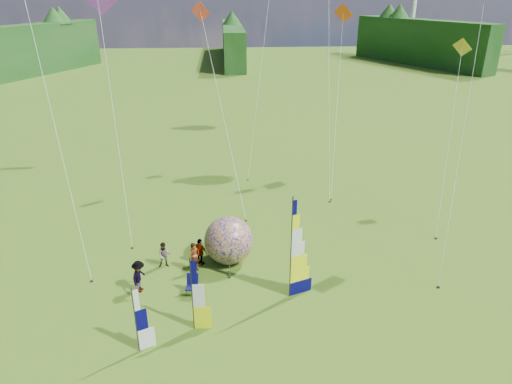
{
  "coord_description": "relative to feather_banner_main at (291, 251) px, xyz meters",
  "views": [
    {
      "loc": [
        -2.43,
        -15.59,
        14.3
      ],
      "look_at": [
        -1.0,
        4.0,
        5.5
      ],
      "focal_mm": 32.0,
      "sensor_mm": 36.0,
      "label": 1
    }
  ],
  "objects": [
    {
      "name": "ground",
      "position": [
        -0.64,
        -3.19,
        -2.69
      ],
      "size": [
        220.0,
        220.0,
        0.0
      ],
      "primitive_type": "plane",
      "color": "#5A841A",
      "rests_on": "ground"
    },
    {
      "name": "treeline_ring",
      "position": [
        -0.64,
        -3.19,
        1.31
      ],
      "size": [
        210.0,
        210.0,
        8.0
      ],
      "primitive_type": null,
      "color": "#2C5124",
      "rests_on": "ground"
    },
    {
      "name": "feather_banner_main",
      "position": [
        0.0,
        0.0,
        0.0
      ],
      "size": [
        1.39,
        0.61,
        5.38
      ],
      "primitive_type": null,
      "rotation": [
        0.0,
        0.0,
        0.36
      ],
      "color": "#05034B",
      "rests_on": "ground"
    },
    {
      "name": "side_banner_left",
      "position": [
        -4.69,
        -2.07,
        -0.85
      ],
      "size": [
        1.02,
        0.16,
        3.68
      ],
      "primitive_type": null,
      "rotation": [
        0.0,
        0.0,
        -0.06
      ],
      "color": "#EFFF0C",
      "rests_on": "ground"
    },
    {
      "name": "side_banner_far",
      "position": [
        -6.98,
        -3.32,
        -1.11
      ],
      "size": [
        0.9,
        0.47,
        3.15
      ],
      "primitive_type": null,
      "rotation": [
        0.0,
        0.0,
        0.42
      ],
      "color": "white",
      "rests_on": "ground"
    },
    {
      "name": "bol_inflatable",
      "position": [
        -2.99,
        3.5,
        -1.32
      ],
      "size": [
        2.98,
        2.98,
        2.74
      ],
      "primitive_type": "sphere",
      "rotation": [
        0.0,
        0.0,
        -0.09
      ],
      "color": "#000D72",
      "rests_on": "ground"
    },
    {
      "name": "spectator_a",
      "position": [
        -4.87,
        2.64,
        -1.81
      ],
      "size": [
        0.75,
        0.75,
        1.76
      ],
      "primitive_type": "imported",
      "rotation": [
        0.0,
        0.0,
        0.76
      ],
      "color": "#66594C",
      "rests_on": "ground"
    },
    {
      "name": "spectator_b",
      "position": [
        -6.58,
        3.2,
        -1.93
      ],
      "size": [
        0.76,
        0.42,
        1.52
      ],
      "primitive_type": "imported",
      "rotation": [
        0.0,
        0.0,
        0.07
      ],
      "color": "#66594C",
      "rests_on": "ground"
    },
    {
      "name": "spectator_c",
      "position": [
        -7.6,
        1.02,
        -1.81
      ],
      "size": [
        0.7,
        1.21,
        1.77
      ],
      "primitive_type": "imported",
      "rotation": [
        0.0,
        0.0,
        1.31
      ],
      "color": "#66594C",
      "rests_on": "ground"
    },
    {
      "name": "spectator_d",
      "position": [
        -4.6,
        3.3,
        -1.88
      ],
      "size": [
        1.0,
        0.87,
        1.62
      ],
      "primitive_type": "imported",
      "rotation": [
        0.0,
        0.0,
        2.53
      ],
      "color": "#66594C",
      "rests_on": "ground"
    },
    {
      "name": "camp_chair",
      "position": [
        -4.92,
        0.46,
        -2.13
      ],
      "size": [
        0.73,
        0.73,
        1.12
      ],
      "primitive_type": null,
      "rotation": [
        0.0,
        0.0,
        -0.14
      ],
      "color": "#08093B",
      "rests_on": "ground"
    },
    {
      "name": "kite_whale",
      "position": [
        5.25,
        16.85,
        6.37
      ],
      "size": [
        6.47,
        16.26,
        18.11
      ],
      "primitive_type": null,
      "rotation": [
        0.0,
        0.0,
        -0.07
      ],
      "color": "black",
      "rests_on": "ground"
    },
    {
      "name": "kite_rainbow_delta",
      "position": [
        -9.68,
        8.82,
        5.63
      ],
      "size": [
        9.91,
        13.41,
        16.64
      ],
      "primitive_type": null,
      "rotation": [
        0.0,
        0.0,
        0.29
      ],
      "color": "red",
      "rests_on": "ground"
    },
    {
      "name": "kite_parafoil",
      "position": [
        9.58,
        3.63,
        5.17
      ],
      "size": [
        10.38,
        12.29,
        15.72
      ],
      "primitive_type": null,
      "rotation": [
        0.0,
        0.0,
        0.4
      ],
      "color": "#B4000D",
      "rests_on": "ground"
    },
    {
      "name": "small_kite_red",
      "position": [
        -3.14,
        12.92,
        4.28
      ],
      "size": [
        7.91,
        12.52,
        13.93
      ],
      "primitive_type": null,
      "rotation": [
        0.0,
        0.0,
        0.25
      ],
      "color": "#BA3623",
      "rests_on": "ground"
    },
    {
      "name": "small_kite_orange",
      "position": [
        5.58,
        14.98,
        4.2
      ],
      "size": [
        5.08,
        10.38,
        13.77
      ],
      "primitive_type": null,
      "rotation": [
        0.0,
        0.0,
        -0.08
      ],
      "color": "#D4480E",
      "rests_on": "ground"
    },
    {
      "name": "small_kite_yellow",
      "position": [
        11.58,
        8.71,
        3.15
      ],
      "size": [
        8.46,
        10.64,
        11.68
      ],
      "primitive_type": null,
      "rotation": [
        0.0,
        0.0,
        -0.38
      ],
      "color": "gold",
      "rests_on": "ground"
    },
    {
      "name": "small_kite_pink",
      "position": [
        -12.17,
        5.86,
        5.24
      ],
      "size": [
        8.43,
        11.36,
        15.86
      ],
      "primitive_type": null,
      "rotation": [
        0.0,
        0.0,
        0.24
      ],
      "color": "#D23285",
      "rests_on": "ground"
    },
    {
      "name": "small_kite_green",
      "position": [
        0.13,
        19.67,
        5.9
      ],
      "size": [
        6.31,
        11.06,
        17.17
      ],
      "primitive_type": null,
      "rotation": [
        0.0,
        0.0,
        -0.15
      ],
      "color": "green",
      "rests_on": "ground"
    }
  ]
}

